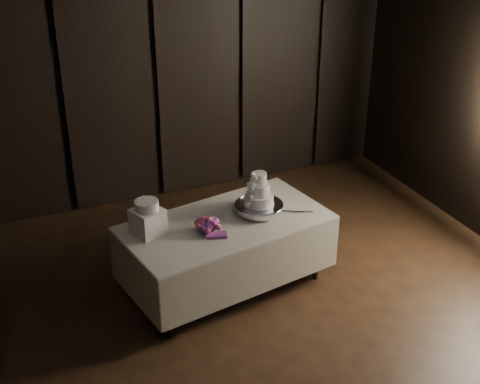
{
  "coord_description": "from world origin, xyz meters",
  "views": [
    {
      "loc": [
        -2.14,
        -3.94,
        3.94
      ],
      "look_at": [
        0.09,
        1.26,
        1.05
      ],
      "focal_mm": 50.0,
      "sensor_mm": 36.0,
      "label": 1
    }
  ],
  "objects_px": {
    "cake_stand": "(259,208)",
    "small_cake": "(147,205)",
    "display_table": "(226,252)",
    "wedding_cake": "(257,193)",
    "bouquet": "(207,225)",
    "box_pedestal": "(148,222)"
  },
  "relations": [
    {
      "from": "cake_stand",
      "to": "wedding_cake",
      "type": "bearing_deg",
      "value": -150.26
    },
    {
      "from": "display_table",
      "to": "small_cake",
      "type": "distance_m",
      "value": 0.98
    },
    {
      "from": "display_table",
      "to": "bouquet",
      "type": "relative_size",
      "value": 5.36
    },
    {
      "from": "display_table",
      "to": "small_cake",
      "type": "height_order",
      "value": "small_cake"
    },
    {
      "from": "small_cake",
      "to": "wedding_cake",
      "type": "bearing_deg",
      "value": -2.66
    },
    {
      "from": "cake_stand",
      "to": "box_pedestal",
      "type": "distance_m",
      "value": 1.12
    },
    {
      "from": "cake_stand",
      "to": "small_cake",
      "type": "xyz_separation_m",
      "value": [
        -1.12,
        0.04,
        0.25
      ]
    },
    {
      "from": "wedding_cake",
      "to": "display_table",
      "type": "bearing_deg",
      "value": 170.7
    },
    {
      "from": "wedding_cake",
      "to": "bouquet",
      "type": "xyz_separation_m",
      "value": [
        -0.58,
        -0.14,
        -0.16
      ]
    },
    {
      "from": "display_table",
      "to": "wedding_cake",
      "type": "height_order",
      "value": "wedding_cake"
    },
    {
      "from": "bouquet",
      "to": "display_table",
      "type": "bearing_deg",
      "value": 24.97
    },
    {
      "from": "display_table",
      "to": "bouquet",
      "type": "bearing_deg",
      "value": -165.1
    },
    {
      "from": "bouquet",
      "to": "small_cake",
      "type": "xyz_separation_m",
      "value": [
        -0.51,
        0.19,
        0.23
      ]
    },
    {
      "from": "cake_stand",
      "to": "wedding_cake",
      "type": "xyz_separation_m",
      "value": [
        -0.02,
        -0.01,
        0.18
      ]
    },
    {
      "from": "display_table",
      "to": "wedding_cake",
      "type": "bearing_deg",
      "value": -5.09
    },
    {
      "from": "display_table",
      "to": "cake_stand",
      "type": "relative_size",
      "value": 4.42
    },
    {
      "from": "box_pedestal",
      "to": "small_cake",
      "type": "bearing_deg",
      "value": 0.0
    },
    {
      "from": "cake_stand",
      "to": "small_cake",
      "type": "height_order",
      "value": "small_cake"
    },
    {
      "from": "wedding_cake",
      "to": "small_cake",
      "type": "relative_size",
      "value": 1.52
    },
    {
      "from": "bouquet",
      "to": "small_cake",
      "type": "distance_m",
      "value": 0.59
    },
    {
      "from": "wedding_cake",
      "to": "box_pedestal",
      "type": "relative_size",
      "value": 1.31
    },
    {
      "from": "cake_stand",
      "to": "box_pedestal",
      "type": "bearing_deg",
      "value": 178.13
    }
  ]
}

